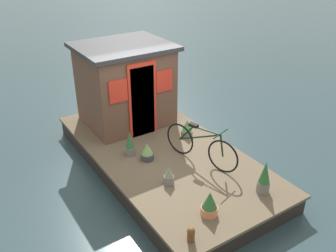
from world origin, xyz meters
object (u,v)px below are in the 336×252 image
object	(u,v)px
potted_plant_fern	(187,128)
potted_plant_basil	(130,144)
potted_plant_thyme	(209,204)
potted_plant_rosemary	(147,152)
bicycle	(201,146)
potted_plant_succulent	(264,178)
potted_plant_lavender	(169,176)
houseboat_cabin	(125,84)
mooring_bollard	(191,234)

from	to	relation	value
potted_plant_fern	potted_plant_basil	bearing A→B (deg)	91.08
potted_plant_thyme	potted_plant_rosemary	distance (m)	2.09
potted_plant_rosemary	potted_plant_fern	size ratio (longest dim) A/B	0.93
bicycle	potted_plant_thyme	size ratio (longest dim) A/B	3.71
potted_plant_succulent	potted_plant_thyme	size ratio (longest dim) A/B	1.42
potted_plant_succulent	potted_plant_lavender	xyz separation A→B (m)	(1.16, 1.34, -0.13)
houseboat_cabin	bicycle	world-z (taller)	houseboat_cabin
potted_plant_succulent	potted_plant_fern	size ratio (longest dim) A/B	1.63
potted_plant_rosemary	potted_plant_lavender	world-z (taller)	potted_plant_lavender
bicycle	potted_plant_thyme	xyz separation A→B (m)	(-1.40, 0.87, -0.17)
potted_plant_fern	potted_plant_lavender	bearing A→B (deg)	134.27
houseboat_cabin	potted_plant_fern	bearing A→B (deg)	-150.53
potted_plant_thyme	houseboat_cabin	bearing A→B (deg)	-6.70
potted_plant_lavender	potted_plant_fern	bearing A→B (deg)	-45.73
houseboat_cabin	potted_plant_fern	distance (m)	1.88
potted_plant_thyme	potted_plant_lavender	distance (m)	1.11
potted_plant_thyme	potted_plant_fern	xyz separation A→B (m)	(2.48, -1.30, -0.03)
potted_plant_succulent	potted_plant_rosemary	size ratio (longest dim) A/B	1.75
houseboat_cabin	potted_plant_lavender	distance (m)	3.02
potted_plant_basil	potted_plant_fern	size ratio (longest dim) A/B	1.44
potted_plant_succulent	mooring_bollard	distance (m)	1.88
potted_plant_succulent	mooring_bollard	world-z (taller)	potted_plant_succulent
potted_plant_basil	potted_plant_fern	distance (m)	1.54
potted_plant_thyme	potted_plant_fern	bearing A→B (deg)	-27.69
potted_plant_thyme	potted_plant_succulent	bearing A→B (deg)	-92.59
potted_plant_lavender	potted_plant_fern	world-z (taller)	potted_plant_fern
potted_plant_lavender	houseboat_cabin	bearing A→B (deg)	-11.30
houseboat_cabin	potted_plant_succulent	bearing A→B (deg)	-169.16
bicycle	potted_plant_basil	bearing A→B (deg)	46.62
potted_plant_lavender	potted_plant_basil	bearing A→B (deg)	5.67
potted_plant_fern	bicycle	bearing A→B (deg)	158.26
bicycle	potted_plant_basil	world-z (taller)	bicycle
potted_plant_thyme	bicycle	bearing A→B (deg)	-31.87
bicycle	potted_plant_lavender	xyz separation A→B (m)	(-0.29, 0.98, -0.21)
bicycle	potted_plant_rosemary	size ratio (longest dim) A/B	4.57
houseboat_cabin	potted_plant_rosemary	distance (m)	2.10
potted_plant_rosemary	potted_plant_basil	bearing A→B (deg)	31.13
potted_plant_thyme	potted_plant_basil	size ratio (longest dim) A/B	0.80
houseboat_cabin	potted_plant_lavender	world-z (taller)	houseboat_cabin
bicycle	mooring_bollard	world-z (taller)	bicycle
mooring_bollard	potted_plant_rosemary	bearing A→B (deg)	-14.05
potted_plant_thyme	potted_plant_fern	world-z (taller)	potted_plant_thyme
potted_plant_thyme	potted_plant_basil	bearing A→B (deg)	5.54
potted_plant_lavender	potted_plant_fern	distance (m)	1.96
potted_plant_basil	mooring_bollard	size ratio (longest dim) A/B	2.30
potted_plant_thyme	mooring_bollard	size ratio (longest dim) A/B	1.83
potted_plant_succulent	potted_plant_lavender	bearing A→B (deg)	48.96
houseboat_cabin	potted_plant_thyme	bearing A→B (deg)	173.30
potted_plant_basil	potted_plant_lavender	bearing A→B (deg)	-174.33
mooring_bollard	potted_plant_thyme	bearing A→B (deg)	-62.56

